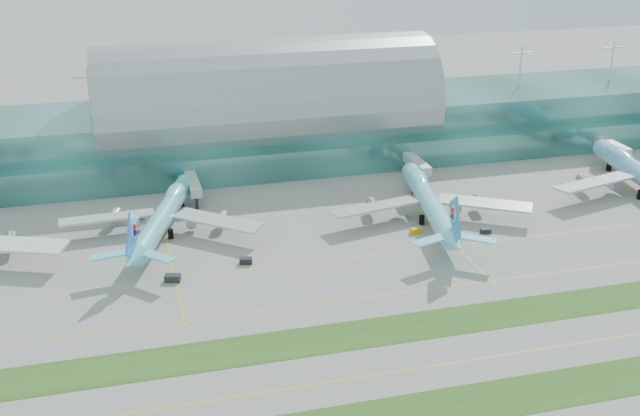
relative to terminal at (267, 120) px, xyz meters
name	(u,v)px	position (x,y,z in m)	size (l,w,h in m)	color
ground	(385,336)	(-0.01, -128.79, -14.23)	(700.00, 700.00, 0.00)	gray
terminal	(267,120)	(0.00, 0.00, 0.00)	(340.00, 69.10, 36.00)	#3D7A75
grass_strip_near	(434,410)	(-0.01, -156.79, -14.19)	(420.00, 12.00, 0.08)	#2D591E
grass_strip_far	(382,331)	(-0.01, -126.79, -14.19)	(420.00, 12.00, 0.08)	#2D591E
taxiline_b	(407,370)	(-0.01, -142.79, -14.22)	(420.00, 0.35, 0.01)	yellow
taxiline_c	(360,298)	(-0.01, -110.79, -14.22)	(420.00, 0.35, 0.01)	yellow
taxiline_d	(335,260)	(-0.01, -88.79, -14.22)	(420.00, 0.35, 0.01)	yellow
airliner_b	(164,214)	(-42.01, -58.82, -8.56)	(55.58, 64.64, 18.37)	#68D9E5
airliner_c	(429,200)	(34.73, -68.87, -8.38)	(59.72, 68.54, 18.94)	#71E1F9
gse_c	(173,278)	(-42.81, -90.12, -13.33)	(3.90, 2.23, 1.79)	black
gse_d	(246,261)	(-23.23, -84.92, -13.42)	(3.27, 1.94, 1.61)	black
gse_e	(416,231)	(27.28, -77.94, -13.47)	(3.43, 1.66, 1.51)	#D29B0C
gse_f	(486,231)	(46.57, -83.22, -13.54)	(2.99, 1.55, 1.38)	black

